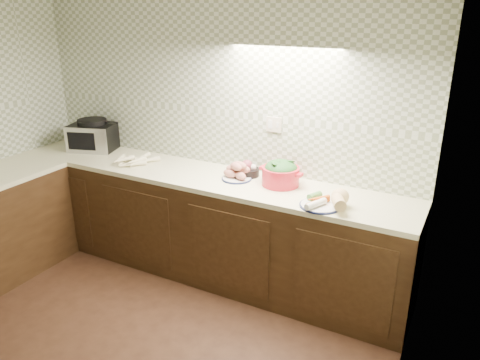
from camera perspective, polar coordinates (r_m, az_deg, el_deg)
The scene contains 8 objects.
room at distance 2.63m, azimuth -23.70°, elevation 5.80°, with size 3.60×3.60×2.60m.
counter at distance 3.95m, azimuth -19.94°, elevation -7.42°, with size 3.60×3.60×0.90m.
toaster_oven at distance 4.73m, azimuth -17.46°, elevation 5.19°, with size 0.50×0.44×0.30m.
parsnip_pile at distance 4.25m, azimuth -12.89°, elevation 2.37°, with size 0.38×0.37×0.07m.
sweet_potato_plate at distance 3.75m, azimuth -0.34°, elevation 0.93°, with size 0.24×0.24×0.15m.
onion_bowl at distance 3.83m, azimuth 1.04°, elevation 1.23°, with size 0.17×0.17×0.13m.
dutch_oven at distance 3.63m, azimuth 4.99°, elevation 0.86°, with size 0.36×0.32×0.20m.
veg_plate at distance 3.31m, azimuth 10.87°, elevation -2.40°, with size 0.37×0.36×0.13m.
Camera 1 is at (2.03, -1.57, 2.23)m, focal length 35.00 mm.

